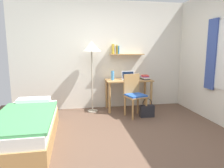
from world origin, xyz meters
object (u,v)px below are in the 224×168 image
standing_lamp (92,50)px  water_bottle (113,75)px  book_stack (145,77)px  bed (26,127)px  handbag (147,111)px  desk (128,85)px  laptop (128,77)px  desk_chair (134,93)px

standing_lamp → water_bottle: bearing=2.5°
standing_lamp → book_stack: size_ratio=6.45×
bed → handbag: bed is taller
desk → book_stack: book_stack is taller
water_bottle → handbag: (0.64, -0.62, -0.70)m
laptop → handbag: bearing=-68.3°
laptop → desk_chair: bearing=-90.0°
water_bottle → desk_chair: bearing=-51.1°
standing_lamp → laptop: size_ratio=5.17×
bed → laptop: bearing=35.2°
book_stack → standing_lamp: bearing=179.5°
laptop → water_bottle: bearing=-176.6°
desk → desk_chair: (0.00, -0.49, -0.09)m
standing_lamp → laptop: (0.87, 0.04, -0.65)m
bed → standing_lamp: 2.18m
laptop → book_stack: (0.40, -0.06, -0.00)m
bed → desk_chair: (2.05, 0.94, 0.26)m
standing_lamp → water_bottle: standing_lamp is taller
laptop → handbag: 0.95m
desk_chair → water_bottle: 0.71m
desk → standing_lamp: size_ratio=0.67×
handbag → desk_chair: bearing=152.0°
desk_chair → laptop: 0.58m
desk_chair → laptop: bearing=90.0°
water_bottle → handbag: bearing=-43.8°
laptop → standing_lamp: bearing=-177.1°
standing_lamp → bed: bearing=-130.0°
desk → laptop: 0.19m
water_bottle → book_stack: water_bottle is taller
bed → desk: (2.05, 1.42, 0.36)m
standing_lamp → handbag: 1.82m
bed → water_bottle: size_ratio=8.54×
bed → book_stack: 2.87m
standing_lamp → book_stack: standing_lamp is taller
water_bottle → book_stack: bearing=-2.4°
desk_chair → handbag: size_ratio=2.22×
handbag → desk: bearing=112.3°
desk → book_stack: size_ratio=4.32×
desk_chair → book_stack: size_ratio=3.62×
bed → laptop: size_ratio=5.93×
bed → desk_chair: 2.27m
desk_chair → water_bottle: (-0.39, 0.48, 0.34)m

